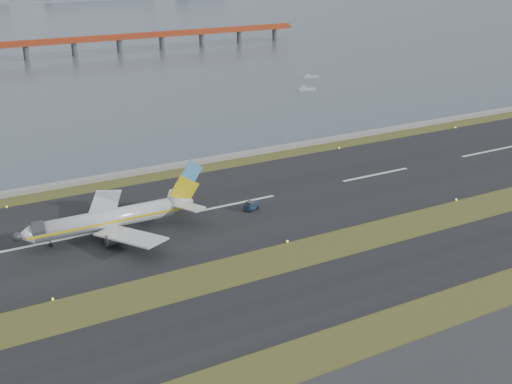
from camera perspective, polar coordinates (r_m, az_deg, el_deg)
ground at (r=119.99m, az=4.69°, el=-5.85°), size 1000.00×1000.00×0.00m
taxiway_strip at (r=111.42m, az=8.12°, el=-8.25°), size 1000.00×18.00×0.10m
runway_strip at (r=143.52m, az=-1.91°, el=-1.07°), size 1000.00×45.00×0.10m
seawall at (r=168.97m, az=-6.57°, el=2.46°), size 1000.00×2.50×1.00m
red_pier at (r=350.95m, az=-15.91°, el=12.72°), size 260.00×5.00×10.20m
airliner at (r=130.71m, az=-12.60°, el=-2.29°), size 38.52×32.89×12.80m
pushback_tug at (r=139.97m, az=-0.45°, el=-1.23°), size 3.70×2.95×2.08m
workboat_near at (r=258.08m, az=4.51°, el=9.11°), size 7.36×4.36×1.71m
workboat_far at (r=283.00m, az=4.86°, el=10.16°), size 6.76×4.35×1.57m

